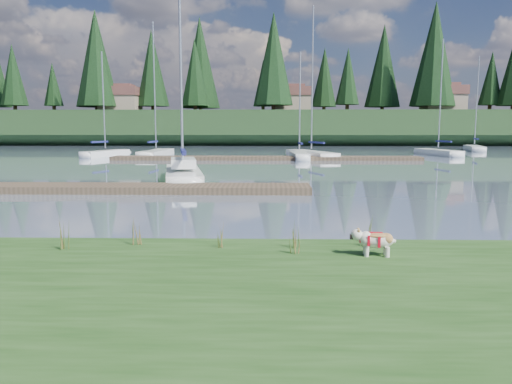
{
  "coord_description": "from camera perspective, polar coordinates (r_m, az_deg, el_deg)",
  "views": [
    {
      "loc": [
        2.2,
        -12.19,
        2.79
      ],
      "look_at": [
        1.91,
        -0.5,
        1.25
      ],
      "focal_mm": 35.0,
      "sensor_mm": 36.0,
      "label": 1
    }
  ],
  "objects": [
    {
      "name": "conifer_2",
      "position": [
        85.36,
        -17.78,
        14.36
      ],
      "size": [
        6.6,
        6.6,
        16.05
      ],
      "color": "#382619",
      "rests_on": "ridge"
    },
    {
      "name": "sailboat_bg_4",
      "position": [
        52.69,
        19.72,
        4.35
      ],
      "size": [
        2.99,
        7.74,
        11.24
      ],
      "rotation": [
        0.0,
        0.0,
        1.77
      ],
      "color": "white",
      "rests_on": "ground"
    },
    {
      "name": "mud_lip",
      "position": [
        11.15,
        -10.09,
        -6.75
      ],
      "size": [
        60.0,
        0.5,
        0.14
      ],
      "primitive_type": "cube",
      "color": "#33281C",
      "rests_on": "ground"
    },
    {
      "name": "ground",
      "position": [
        42.34,
        -1.6,
        3.69
      ],
      "size": [
        200.0,
        200.0,
        0.0
      ],
      "primitive_type": "plane",
      "color": "#798AA3",
      "rests_on": "ground"
    },
    {
      "name": "conifer_3",
      "position": [
        85.54,
        -7.01,
        13.42
      ],
      "size": [
        4.84,
        4.84,
        12.25
      ],
      "color": "#382619",
      "rests_on": "ridge"
    },
    {
      "name": "sailboat_bg_1",
      "position": [
        49.54,
        -11.11,
        4.48
      ],
      "size": [
        2.08,
        8.56,
        12.6
      ],
      "rotation": [
        0.0,
        0.0,
        1.52
      ],
      "color": "white",
      "rests_on": "ground"
    },
    {
      "name": "conifer_1",
      "position": [
        93.67,
        -26.0,
        11.93
      ],
      "size": [
        4.4,
        4.4,
        11.3
      ],
      "color": "#382619",
      "rests_on": "ridge"
    },
    {
      "name": "weed_3",
      "position": [
        10.73,
        -20.9,
        -4.69
      ],
      "size": [
        0.17,
        0.14,
        0.64
      ],
      "color": "#475B23",
      "rests_on": "bank"
    },
    {
      "name": "bank",
      "position": [
        7.07,
        -17.41,
        -14.56
      ],
      "size": [
        60.0,
        9.0,
        0.35
      ],
      "primitive_type": "cube",
      "color": "#294E1D",
      "rests_on": "ground"
    },
    {
      "name": "house_0",
      "position": [
        85.8,
        -15.25,
        10.23
      ],
      "size": [
        6.3,
        5.3,
        4.65
      ],
      "color": "gray",
      "rests_on": "ridge"
    },
    {
      "name": "weed_5",
      "position": [
        10.45,
        12.82,
        -4.61
      ],
      "size": [
        0.17,
        0.14,
        0.67
      ],
      "color": "#475B23",
      "rests_on": "bank"
    },
    {
      "name": "house_1",
      "position": [
        83.4,
        4.06,
        10.56
      ],
      "size": [
        6.3,
        5.3,
        4.65
      ],
      "color": "gray",
      "rests_on": "ridge"
    },
    {
      "name": "dock_far",
      "position": [
        42.27,
        1.12,
        3.89
      ],
      "size": [
        26.0,
        2.2,
        0.3
      ],
      "primitive_type": "cube",
      "color": "#4C3D2C",
      "rests_on": "ground"
    },
    {
      "name": "sailboat_bg_0",
      "position": [
        49.69,
        -16.41,
        4.33
      ],
      "size": [
        3.43,
        6.71,
        9.8
      ],
      "rotation": [
        0.0,
        0.0,
        1.23
      ],
      "color": "white",
      "rests_on": "ground"
    },
    {
      "name": "weed_1",
      "position": [
        10.18,
        -3.92,
        -5.16
      ],
      "size": [
        0.17,
        0.14,
        0.51
      ],
      "color": "#475B23",
      "rests_on": "bank"
    },
    {
      "name": "ridge",
      "position": [
        85.22,
        -0.09,
        7.27
      ],
      "size": [
        200.0,
        20.0,
        5.0
      ],
      "primitive_type": "cube",
      "color": "black",
      "rests_on": "ground"
    },
    {
      "name": "weed_2",
      "position": [
        10.18,
        4.75,
        -4.9
      ],
      "size": [
        0.17,
        0.14,
        0.62
      ],
      "color": "#475B23",
      "rests_on": "bank"
    },
    {
      "name": "dock_near",
      "position": [
        22.24,
        -14.81,
        0.41
      ],
      "size": [
        16.0,
        2.0,
        0.3
      ],
      "primitive_type": "cube",
      "color": "#4C3D2C",
      "rests_on": "ground"
    },
    {
      "name": "conifer_5",
      "position": [
        83.57,
        10.46,
        12.87
      ],
      "size": [
        3.96,
        3.96,
        10.35
      ],
      "color": "#382619",
      "rests_on": "ridge"
    },
    {
      "name": "bulldog",
      "position": [
        9.77,
        13.47,
        -5.28
      ],
      "size": [
        0.84,
        0.4,
        0.5
      ],
      "rotation": [
        0.0,
        0.0,
        3.06
      ],
      "color": "silver",
      "rests_on": "bank"
    },
    {
      "name": "sailboat_bg_2",
      "position": [
        43.84,
        4.88,
        4.23
      ],
      "size": [
        1.55,
        6.03,
        9.19
      ],
      "rotation": [
        0.0,
        0.0,
        1.63
      ],
      "color": "white",
      "rests_on": "ground"
    },
    {
      "name": "conifer_4",
      "position": [
        78.87,
        2.02,
        14.97
      ],
      "size": [
        6.16,
        6.16,
        15.1
      ],
      "color": "#382619",
      "rests_on": "ridge"
    },
    {
      "name": "sailboat_bg_5",
      "position": [
        64.71,
        23.57,
        4.66
      ],
      "size": [
        3.18,
        7.79,
        10.97
      ],
      "rotation": [
        0.0,
        0.0,
        1.34
      ],
      "color": "white",
      "rests_on": "ground"
    },
    {
      "name": "conifer_6",
      "position": [
        84.98,
        19.71,
        14.62
      ],
      "size": [
        7.04,
        7.04,
        17.0
      ],
      "color": "#382619",
      "rests_on": "ridge"
    },
    {
      "name": "sailboat_main",
      "position": [
        27.05,
        -8.37,
        2.37
      ],
      "size": [
        3.33,
        8.8,
        12.45
      ],
      "rotation": [
        0.0,
        0.0,
        1.77
      ],
      "color": "white",
      "rests_on": "ground"
    },
    {
      "name": "weed_0",
      "position": [
        10.68,
        -13.52,
        -4.58
      ],
      "size": [
        0.17,
        0.14,
        0.59
      ],
      "color": "#475B23",
      "rests_on": "bank"
    },
    {
      "name": "sailboat_bg_3",
      "position": [
        46.7,
        5.93,
        4.4
      ],
      "size": [
        4.68,
        9.4,
        13.51
      ],
      "rotation": [
        0.0,
        0.0,
        1.89
      ],
      "color": "white",
      "rests_on": "ground"
    },
    {
      "name": "house_2",
      "position": [
        85.94,
        20.59,
        10.02
      ],
      "size": [
        6.3,
        5.3,
        4.65
      ],
      "color": "gray",
      "rests_on": "ridge"
    },
    {
      "name": "weed_4",
      "position": [
        9.75,
        4.44,
        -5.76
      ],
      "size": [
        0.17,
        0.14,
        0.5
      ],
      "color": "#475B23",
      "rests_on": "bank"
    }
  ]
}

